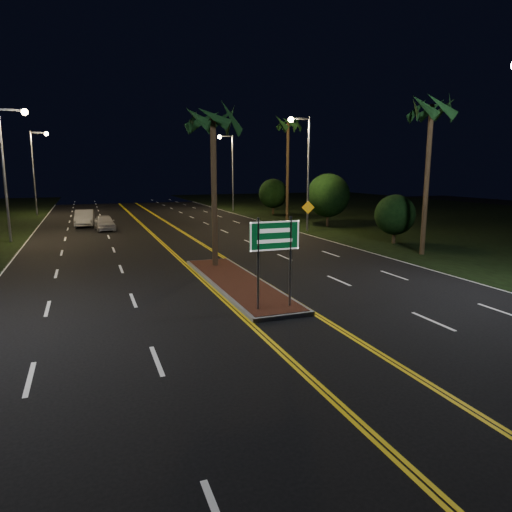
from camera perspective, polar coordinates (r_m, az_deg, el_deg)
name	(u,v)px	position (r m, az deg, el deg)	size (l,w,h in m)	color
ground	(311,339)	(13.77, 6.86, -10.23)	(120.00, 120.00, 0.00)	black
grass_right	(460,219)	(51.42, 24.12, 4.29)	(40.00, 110.00, 0.01)	black
median_island	(237,282)	(19.93, -2.41, -3.30)	(2.25, 10.25, 0.17)	gray
highway_sign	(275,244)	(15.60, 2.34, 1.47)	(1.80, 0.08, 3.20)	gray
streetlight_left_mid	(9,159)	(35.70, -28.49, 10.64)	(1.91, 0.44, 9.00)	gray
streetlight_left_far	(37,163)	(55.59, -25.75, 10.43)	(1.91, 0.44, 9.00)	gray
streetlight_right_mid	(304,160)	(37.30, 6.04, 11.79)	(1.91, 0.44, 9.00)	gray
streetlight_right_far	(230,164)	(55.92, -3.31, 11.44)	(1.91, 0.44, 9.00)	gray
palm_median	(213,120)	(22.82, -5.41, 16.62)	(2.40, 2.40, 8.30)	#382819
palm_right_near	(432,110)	(28.47, 21.10, 16.68)	(2.40, 2.40, 9.30)	#382819
palm_right_far	(288,125)	(45.66, 4.03, 16.00)	(2.40, 2.40, 10.30)	#382819
shrub_near	(395,215)	(32.15, 16.98, 4.95)	(2.70, 2.70, 3.30)	#382819
shrub_mid	(328,195)	(40.71, 9.00, 7.50)	(3.78, 3.78, 4.62)	#382819
shrub_far	(273,193)	(51.42, 2.16, 7.82)	(3.24, 3.24, 3.96)	#382819
car_near	(104,221)	(39.90, -18.42, 4.16)	(1.90, 4.44, 1.48)	silver
car_far	(84,217)	(43.36, -20.66, 4.63)	(2.16, 5.04, 1.68)	silver
warning_sign	(308,212)	(37.09, 6.52, 5.52)	(1.01, 0.28, 2.47)	gray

